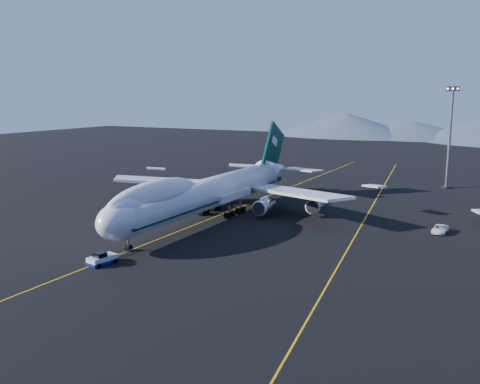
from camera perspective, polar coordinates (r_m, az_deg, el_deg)
The scene contains 7 objects.
ground at distance 113.83m, azimuth -3.27°, elevation -2.89°, with size 500.00×500.00×0.00m, color black.
taxiway_line_main at distance 113.83m, azimuth -3.27°, elevation -2.89°, with size 0.25×220.00×0.01m, color #D49E0C.
taxiway_line_side at distance 111.37m, azimuth 12.84°, elevation -3.44°, with size 0.25×200.00×0.01m, color #D49E0C.
boeing_747 at distance 112.67m, azimuth -3.29°, elevation -0.01°, with size 59.62×72.43×19.37m.
pushback_tug at distance 86.74m, azimuth -14.46°, elevation -7.04°, with size 3.33×5.04×2.04m.
service_van at distance 109.26m, azimuth 20.57°, elevation -3.71°, with size 2.53×5.49×1.53m, color white.
floodlight_mast at distance 160.42m, azimuth 21.46°, elevation 5.46°, with size 3.49×2.62×28.22m.
Camera 1 is at (57.49, -94.70, 26.19)m, focal length 40.00 mm.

